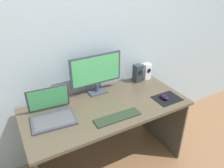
{
  "coord_description": "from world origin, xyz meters",
  "views": [
    {
      "loc": [
        -0.75,
        -1.45,
        1.84
      ],
      "look_at": [
        0.05,
        -0.02,
        0.95
      ],
      "focal_mm": 34.84,
      "sensor_mm": 36.0,
      "label": 1
    }
  ],
  "objects_px": {
    "speaker_near_monitor": "(138,73)",
    "laptop": "(52,113)",
    "speaker_right": "(147,71)",
    "monitor": "(96,72)",
    "keyboard_external": "(118,117)",
    "mouse": "(164,97)"
  },
  "relations": [
    {
      "from": "speaker_right",
      "to": "mouse",
      "type": "relative_size",
      "value": 1.77
    },
    {
      "from": "laptop",
      "to": "mouse",
      "type": "bearing_deg",
      "value": -12.89
    },
    {
      "from": "speaker_near_monitor",
      "to": "speaker_right",
      "type": "bearing_deg",
      "value": -0.01
    },
    {
      "from": "speaker_right",
      "to": "keyboard_external",
      "type": "xyz_separation_m",
      "value": [
        -0.64,
        -0.46,
        -0.08
      ]
    },
    {
      "from": "mouse",
      "to": "speaker_right",
      "type": "bearing_deg",
      "value": 76.53
    },
    {
      "from": "laptop",
      "to": "speaker_near_monitor",
      "type": "bearing_deg",
      "value": 11.24
    },
    {
      "from": "monitor",
      "to": "speaker_right",
      "type": "xyz_separation_m",
      "value": [
        0.61,
        -0.0,
        -0.13
      ]
    },
    {
      "from": "laptop",
      "to": "speaker_right",
      "type": "bearing_deg",
      "value": 10.03
    },
    {
      "from": "speaker_near_monitor",
      "to": "keyboard_external",
      "type": "relative_size",
      "value": 0.47
    },
    {
      "from": "speaker_near_monitor",
      "to": "keyboard_external",
      "type": "height_order",
      "value": "speaker_near_monitor"
    },
    {
      "from": "monitor",
      "to": "keyboard_external",
      "type": "distance_m",
      "value": 0.51
    },
    {
      "from": "speaker_near_monitor",
      "to": "laptop",
      "type": "xyz_separation_m",
      "value": [
        -0.99,
        -0.2,
        -0.04
      ]
    },
    {
      "from": "speaker_near_monitor",
      "to": "monitor",
      "type": "bearing_deg",
      "value": 179.57
    },
    {
      "from": "monitor",
      "to": "laptop",
      "type": "relative_size",
      "value": 1.38
    },
    {
      "from": "monitor",
      "to": "speaker_near_monitor",
      "type": "distance_m",
      "value": 0.5
    },
    {
      "from": "speaker_near_monitor",
      "to": "keyboard_external",
      "type": "distance_m",
      "value": 0.7
    },
    {
      "from": "speaker_right",
      "to": "speaker_near_monitor",
      "type": "bearing_deg",
      "value": 179.99
    },
    {
      "from": "monitor",
      "to": "speaker_right",
      "type": "bearing_deg",
      "value": -0.35
    },
    {
      "from": "keyboard_external",
      "to": "laptop",
      "type": "bearing_deg",
      "value": 152.71
    },
    {
      "from": "speaker_near_monitor",
      "to": "laptop",
      "type": "bearing_deg",
      "value": -168.76
    },
    {
      "from": "speaker_right",
      "to": "mouse",
      "type": "xyz_separation_m",
      "value": [
        -0.11,
        -0.43,
        -0.07
      ]
    },
    {
      "from": "speaker_near_monitor",
      "to": "mouse",
      "type": "bearing_deg",
      "value": -88.21
    }
  ]
}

